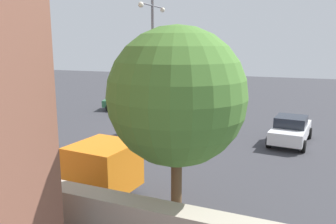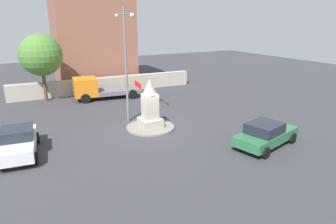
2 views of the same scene
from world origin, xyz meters
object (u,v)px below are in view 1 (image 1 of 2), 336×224
object	(u,v)px
car_green_far_side	(131,101)
tree_near_wall	(177,97)
monument	(155,107)
truck_orange_near_island	(81,168)
streetlamp	(153,57)
car_white_approaching	(291,130)

from	to	relation	value
car_green_far_side	tree_near_wall	distance (m)	19.95
monument	truck_orange_near_island	xyz separation A→B (m)	(-9.40, -1.05, -0.60)
tree_near_wall	car_green_far_side	bearing A→B (deg)	30.66
tree_near_wall	streetlamp	bearing A→B (deg)	26.91
car_green_far_side	monument	bearing A→B (deg)	-141.41
streetlamp	car_green_far_side	distance (m)	10.45
car_green_far_side	car_white_approaching	distance (m)	13.86
streetlamp	tree_near_wall	xyz separation A→B (m)	(-8.98, -4.56, -0.65)
car_green_far_side	streetlamp	bearing A→B (deg)	-145.43
truck_orange_near_island	streetlamp	bearing A→B (deg)	1.97
car_green_far_side	tree_near_wall	xyz separation A→B (m)	(-16.91, -10.02, 3.37)
monument	tree_near_wall	world-z (taller)	tree_near_wall
monument	streetlamp	distance (m)	3.88
car_white_approaching	truck_orange_near_island	world-z (taller)	truck_orange_near_island
monument	streetlamp	size ratio (longest dim) A/B	0.41
car_green_far_side	truck_orange_near_island	bearing A→B (deg)	-159.44
streetlamp	tree_near_wall	distance (m)	10.09
car_green_far_side	truck_orange_near_island	xyz separation A→B (m)	(-15.25, -5.72, 0.25)
truck_orange_near_island	tree_near_wall	world-z (taller)	tree_near_wall
car_white_approaching	monument	bearing A→B (deg)	92.79
truck_orange_near_island	tree_near_wall	size ratio (longest dim) A/B	1.04
streetlamp	car_green_far_side	size ratio (longest dim) A/B	1.72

